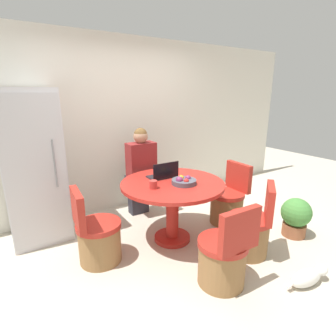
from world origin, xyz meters
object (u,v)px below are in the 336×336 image
chair_near_right_corner (250,231)px  potted_plant (296,216)px  dining_table (172,195)px  chair_left_side (98,238)px  chair_near_camera (224,258)px  laptop (163,174)px  fruit_bowl (184,181)px  cat (308,277)px  person_seated (140,169)px  refrigerator (33,167)px  chair_right_side (228,204)px

chair_near_right_corner → potted_plant: 0.81m
dining_table → chair_left_side: (-0.92, 0.07, -0.32)m
chair_near_right_corner → chair_near_camera: bearing=-20.4°
laptop → fruit_bowl: bearing=102.6°
chair_near_right_corner → potted_plant: (0.81, -0.05, -0.01)m
cat → potted_plant: size_ratio=0.99×
dining_table → cat: size_ratio=2.46×
person_seated → laptop: size_ratio=3.70×
dining_table → chair_near_right_corner: chair_near_right_corner is taller
refrigerator → cat: 3.23m
refrigerator → chair_left_side: size_ratio=2.18×
chair_near_camera → person_seated: person_seated is taller
chair_left_side → cat: 2.15m
chair_near_camera → chair_right_side: size_ratio=1.00×
chair_right_side → fruit_bowl: 1.01m
cat → laptop: bearing=121.3°
fruit_bowl → potted_plant: size_ratio=0.57×
chair_left_side → person_seated: (0.92, 0.77, 0.45)m
dining_table → laptop: laptop is taller
cat → potted_plant: bearing=48.9°
person_seated → cat: size_ratio=2.63×
chair_near_right_corner → laptop: bearing=-96.6°
dining_table → chair_near_camera: bearing=-91.6°
chair_left_side → chair_right_side: size_ratio=1.00×
chair_right_side → dining_table: bearing=-90.0°
laptop → chair_near_camera: bearing=88.9°
potted_plant → fruit_bowl: bearing=154.3°
refrigerator → fruit_bowl: size_ratio=6.42×
chair_right_side → potted_plant: chair_right_side is taller
chair_near_camera → chair_right_side: bearing=-135.0°
chair_near_right_corner → fruit_bowl: size_ratio=2.95×
dining_table → potted_plant: 1.62m
cat → chair_near_camera: bearing=154.8°
chair_left_side → potted_plant: 2.46m
refrigerator → person_seated: 1.39m
chair_near_camera → dining_table: bearing=-90.0°
chair_left_side → chair_right_side: 1.85m
cat → dining_table: bearing=124.1°
chair_right_side → person_seated: size_ratio=0.64×
person_seated → potted_plant: (1.40, -1.61, -0.45)m
fruit_bowl → person_seated: bearing=94.7°
potted_plant → chair_right_side: bearing=122.1°
chair_left_side → chair_right_side: bearing=-88.6°
potted_plant → dining_table: bearing=151.2°
refrigerator → chair_near_camera: 2.42m
chair_right_side → cat: 1.40m
chair_near_camera → chair_near_right_corner: same height
dining_table → chair_left_side: 0.98m
refrigerator → cat: size_ratio=3.67×
potted_plant → chair_near_right_corner: bearing=176.7°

